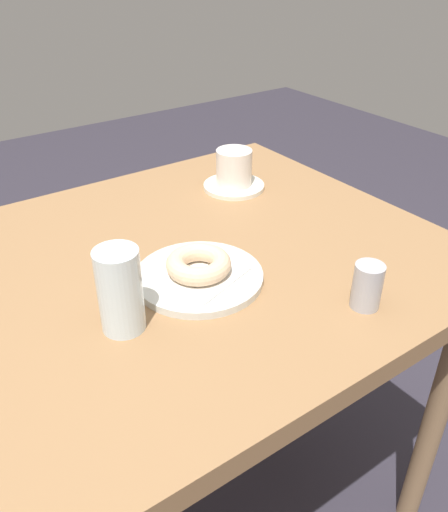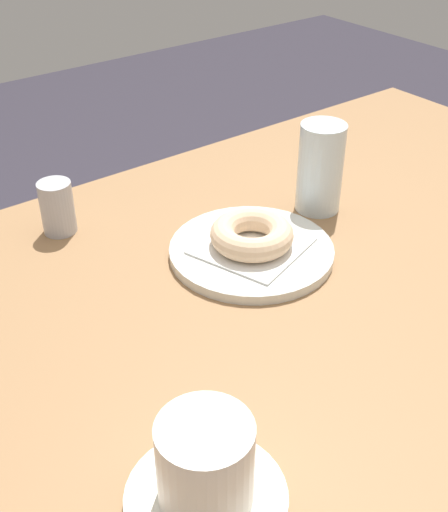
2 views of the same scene
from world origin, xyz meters
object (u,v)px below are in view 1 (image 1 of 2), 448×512
at_px(plate_sugar_ring, 199,277).
at_px(donut_sugar_ring, 199,264).
at_px(coffee_cup, 234,172).
at_px(sugar_jar, 367,286).
at_px(water_glass, 120,291).

bearing_deg(plate_sugar_ring, donut_sugar_ring, 0.00).
relative_size(plate_sugar_ring, donut_sugar_ring, 1.99).
height_order(coffee_cup, sugar_jar, coffee_cup).
bearing_deg(donut_sugar_ring, plate_sugar_ring, 0.00).
relative_size(plate_sugar_ring, sugar_jar, 2.89).
bearing_deg(plate_sugar_ring, water_glass, 13.95).
distance_m(donut_sugar_ring, coffee_cup, 0.38).
bearing_deg(donut_sugar_ring, water_glass, 13.95).
height_order(plate_sugar_ring, sugar_jar, sugar_jar).
distance_m(donut_sugar_ring, water_glass, 0.16).
bearing_deg(water_glass, donut_sugar_ring, -166.05).
xyz_separation_m(donut_sugar_ring, coffee_cup, (-0.27, -0.27, 0.01)).
height_order(plate_sugar_ring, water_glass, water_glass).
distance_m(plate_sugar_ring, coffee_cup, 0.38).
xyz_separation_m(plate_sugar_ring, sugar_jar, (-0.17, 0.21, 0.03)).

